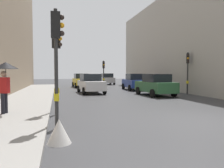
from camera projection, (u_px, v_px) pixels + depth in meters
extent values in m
plane|color=#38383A|center=(202.00, 121.00, 8.49)|extent=(120.00, 120.00, 0.00)
cube|color=gray|center=(22.00, 104.00, 12.52)|extent=(3.27, 40.00, 0.16)
cylinder|color=#2D2D2D|center=(104.00, 74.00, 27.11)|extent=(0.12, 0.12, 3.36)
cube|color=black|center=(104.00, 65.00, 27.05)|extent=(0.24, 0.30, 0.84)
cube|color=yellow|center=(104.00, 79.00, 27.14)|extent=(0.20, 0.16, 0.24)
sphere|color=#2D231E|center=(104.00, 63.00, 26.85)|extent=(0.18, 0.18, 0.18)
sphere|color=orange|center=(104.00, 65.00, 26.87)|extent=(0.18, 0.18, 0.18)
sphere|color=#2D231E|center=(104.00, 67.00, 26.88)|extent=(0.18, 0.18, 0.18)
cylinder|color=#2D2D2D|center=(56.00, 70.00, 7.19)|extent=(0.12, 0.12, 3.92)
cube|color=black|center=(56.00, 25.00, 7.12)|extent=(0.31, 0.25, 0.84)
cube|color=yellow|center=(57.00, 97.00, 7.24)|extent=(0.16, 0.20, 0.24)
sphere|color=#2D231E|center=(62.00, 17.00, 7.15)|extent=(0.18, 0.18, 0.18)
sphere|color=orange|center=(62.00, 25.00, 7.16)|extent=(0.18, 0.18, 0.18)
sphere|color=#2D231E|center=(62.00, 33.00, 7.17)|extent=(0.18, 0.18, 0.18)
cylinder|color=#2D2D2D|center=(188.00, 73.00, 18.90)|extent=(0.12, 0.12, 3.61)
cube|color=black|center=(188.00, 58.00, 18.84)|extent=(0.36, 0.38, 0.84)
cube|color=yellow|center=(187.00, 82.00, 18.94)|extent=(0.25, 0.24, 0.24)
sphere|color=#2D231E|center=(188.00, 55.00, 18.64)|extent=(0.18, 0.18, 0.18)
sphere|color=orange|center=(188.00, 58.00, 18.66)|extent=(0.18, 0.18, 0.18)
sphere|color=#2D231E|center=(188.00, 61.00, 18.67)|extent=(0.18, 0.18, 0.18)
cylinder|color=#2D2D2D|center=(57.00, 71.00, 9.68)|extent=(0.12, 0.12, 3.87)
cube|color=black|center=(56.00, 39.00, 9.60)|extent=(0.38, 0.35, 0.84)
cube|color=yellow|center=(57.00, 91.00, 9.72)|extent=(0.23, 0.25, 0.24)
sphere|color=#2D231E|center=(60.00, 32.00, 9.55)|extent=(0.18, 0.18, 0.18)
sphere|color=orange|center=(60.00, 39.00, 9.56)|extent=(0.18, 0.18, 0.18)
sphere|color=#2D231E|center=(60.00, 45.00, 9.58)|extent=(0.18, 0.18, 0.18)
cube|color=#BCBCC1|center=(107.00, 80.00, 35.29)|extent=(1.87, 4.23, 0.80)
cube|color=black|center=(107.00, 75.00, 35.01)|extent=(1.63, 2.02, 0.64)
cylinder|color=black|center=(100.00, 82.00, 36.42)|extent=(0.23, 0.64, 0.64)
cylinder|color=black|center=(110.00, 82.00, 36.83)|extent=(0.23, 0.64, 0.64)
cylinder|color=black|center=(103.00, 83.00, 33.80)|extent=(0.23, 0.64, 0.64)
cylinder|color=black|center=(114.00, 83.00, 34.20)|extent=(0.23, 0.64, 0.64)
cube|color=yellow|center=(81.00, 82.00, 28.33)|extent=(2.02, 4.29, 0.80)
cube|color=black|center=(81.00, 76.00, 28.54)|extent=(1.70, 2.08, 0.64)
cylinder|color=black|center=(90.00, 85.00, 27.33)|extent=(0.25, 0.65, 0.64)
cylinder|color=black|center=(76.00, 85.00, 26.80)|extent=(0.25, 0.65, 0.64)
cylinder|color=black|center=(86.00, 84.00, 29.91)|extent=(0.25, 0.65, 0.64)
cylinder|color=black|center=(73.00, 84.00, 29.38)|extent=(0.25, 0.65, 0.64)
cube|color=#2D6038|center=(155.00, 87.00, 17.95)|extent=(2.03, 4.29, 0.80)
cube|color=black|center=(157.00, 78.00, 17.67)|extent=(1.71, 2.08, 0.64)
cylinder|color=black|center=(138.00, 91.00, 18.99)|extent=(0.25, 0.65, 0.64)
cylinder|color=black|center=(157.00, 90.00, 19.52)|extent=(0.25, 0.65, 0.64)
cylinder|color=black|center=(153.00, 93.00, 16.41)|extent=(0.25, 0.65, 0.64)
cylinder|color=black|center=(174.00, 93.00, 16.94)|extent=(0.25, 0.65, 0.64)
cube|color=silver|center=(91.00, 85.00, 20.08)|extent=(2.11, 4.32, 0.80)
cube|color=black|center=(90.00, 77.00, 20.28)|extent=(1.74, 2.11, 0.64)
cylinder|color=black|center=(105.00, 90.00, 19.10)|extent=(0.27, 0.65, 0.64)
cylinder|color=black|center=(84.00, 91.00, 18.54)|extent=(0.27, 0.65, 0.64)
cylinder|color=black|center=(97.00, 88.00, 21.66)|extent=(0.27, 0.65, 0.64)
cylinder|color=black|center=(79.00, 89.00, 21.10)|extent=(0.27, 0.65, 0.64)
cube|color=navy|center=(134.00, 83.00, 23.84)|extent=(2.00, 4.28, 0.80)
cube|color=black|center=(135.00, 77.00, 23.56)|extent=(1.69, 2.07, 0.64)
cylinder|color=black|center=(123.00, 86.00, 25.01)|extent=(0.25, 0.65, 0.64)
cylinder|color=black|center=(138.00, 86.00, 25.36)|extent=(0.25, 0.65, 0.64)
cylinder|color=black|center=(130.00, 88.00, 22.37)|extent=(0.25, 0.65, 0.64)
cylinder|color=black|center=(147.00, 88.00, 22.72)|extent=(0.25, 0.65, 0.64)
cylinder|color=black|center=(6.00, 103.00, 9.24)|extent=(0.16, 0.16, 0.85)
cylinder|color=black|center=(3.00, 104.00, 9.05)|extent=(0.16, 0.16, 0.85)
cube|color=red|center=(4.00, 85.00, 9.11)|extent=(0.46, 0.38, 0.66)
sphere|color=tan|center=(4.00, 74.00, 9.08)|extent=(0.24, 0.24, 0.24)
cylinder|color=black|center=(6.00, 79.00, 9.09)|extent=(0.02, 0.02, 0.90)
cone|color=black|center=(6.00, 65.00, 9.06)|extent=(1.00, 1.00, 0.28)
cone|color=silver|center=(59.00, 131.00, 5.75)|extent=(0.64, 0.64, 0.65)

